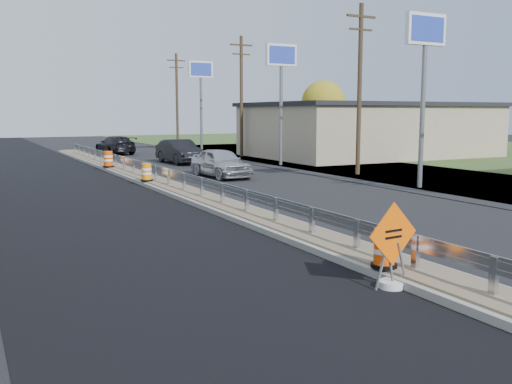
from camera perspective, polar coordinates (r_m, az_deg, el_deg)
name	(u,v)px	position (r m, az deg, el deg)	size (l,w,h in m)	color
ground	(247,217)	(19.15, -0.94, -2.55)	(140.00, 140.00, 0.00)	black
milled_overlay	(62,190)	(27.38, -18.80, 0.21)	(7.20, 120.00, 0.01)	black
median	(169,187)	(26.46, -8.69, 0.52)	(1.60, 55.00, 0.23)	gray
guardrail	(162,171)	(27.33, -9.39, 2.04)	(0.10, 46.15, 0.72)	silver
retail_building_near	(369,129)	(47.16, 11.21, 6.18)	(18.50, 12.50, 4.27)	tan
pylon_sign_south	(425,46)	(27.57, 16.55, 13.85)	(2.20, 0.30, 7.90)	slate
pylon_sign_mid	(281,66)	(38.02, 2.54, 12.45)	(2.20, 0.30, 7.90)	slate
pylon_sign_north	(201,78)	(50.61, -5.55, 11.29)	(2.20, 0.30, 7.90)	slate
utility_pole_smid	(360,86)	(32.66, 10.32, 10.36)	(1.90, 0.26, 9.40)	#473523
utility_pole_nmid	(241,94)	(45.47, -1.47, 9.77)	(1.90, 0.26, 9.40)	#473523
utility_pole_north	(177,98)	(59.32, -7.91, 9.27)	(1.90, 0.26, 9.40)	#473523
tree_far_yellow	(323,103)	(61.41, 6.74, 8.87)	(4.62, 4.62, 6.86)	#473523
caution_sign	(392,267)	(11.77, 13.44, -7.27)	(1.26, 0.53, 1.74)	white
barrel_median_near	(384,249)	(12.43, 12.71, -5.57)	(0.56, 0.56, 0.83)	black
barrel_median_mid	(147,173)	(27.81, -10.89, 1.92)	(0.58, 0.58, 0.85)	black
barrel_median_far	(108,159)	(35.45, -14.56, 3.17)	(0.66, 0.66, 0.96)	black
barrel_shoulder_mid	(209,156)	(41.73, -4.74, 3.66)	(0.55, 0.55, 0.81)	black
barrel_shoulder_far	(179,146)	(52.24, -7.70, 4.55)	(0.65, 0.65, 0.95)	black
car_silver	(221,163)	(31.01, -3.55, 2.94)	(1.87, 4.64, 1.58)	silver
car_dark_mid	(180,151)	(39.85, -7.64, 4.04)	(1.74, 5.00, 1.65)	black
car_dark_far	(115,145)	(50.06, -13.88, 4.59)	(2.13, 5.25, 1.52)	black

